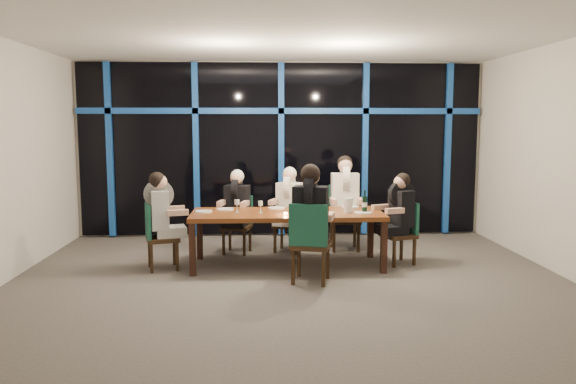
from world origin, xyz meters
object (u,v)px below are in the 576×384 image
at_px(dining_table, 287,217).
at_px(water_pitcher, 348,205).
at_px(chair_end_left, 157,233).
at_px(chair_far_left, 238,221).
at_px(chair_end_right, 403,229).
at_px(diner_end_right, 399,205).
at_px(chair_far_right, 344,214).
at_px(diner_near_mid, 311,206).
at_px(diner_far_right, 345,189).
at_px(chair_far_mid, 290,219).
at_px(diner_far_mid, 289,197).
at_px(diner_end_left, 162,206).
at_px(diner_far_left, 237,199).
at_px(chair_near_mid, 310,239).
at_px(wine_bottle, 365,204).

height_order(dining_table, water_pitcher, water_pitcher).
bearing_deg(chair_end_left, dining_table, -102.11).
height_order(chair_far_left, chair_end_right, chair_end_right).
relative_size(diner_end_right, water_pitcher, 4.29).
bearing_deg(diner_end_right, water_pitcher, -98.53).
distance_m(chair_far_right, diner_near_mid, 1.99).
distance_m(dining_table, diner_end_right, 1.56).
bearing_deg(chair_end_left, diner_near_mid, -124.66).
bearing_deg(chair_far_right, chair_end_left, -156.01).
bearing_deg(diner_far_right, chair_far_left, -176.45).
relative_size(chair_far_mid, diner_far_mid, 1.03).
xyz_separation_m(chair_far_mid, diner_end_left, (-1.77, -1.02, 0.36)).
bearing_deg(diner_near_mid, chair_far_right, -95.77).
xyz_separation_m(chair_far_left, diner_far_left, (-0.02, -0.07, 0.34)).
bearing_deg(diner_near_mid, diner_far_mid, -68.78).
distance_m(chair_far_left, diner_far_left, 0.35).
relative_size(chair_near_mid, diner_far_right, 1.03).
bearing_deg(dining_table, water_pitcher, -6.91).
relative_size(dining_table, diner_end_left, 2.98).
xyz_separation_m(chair_far_left, diner_far_mid, (0.77, -0.01, 0.37)).
relative_size(chair_far_mid, chair_far_right, 0.89).
distance_m(dining_table, diner_end_left, 1.69).
bearing_deg(diner_end_left, chair_near_mid, -128.20).
bearing_deg(diner_end_left, diner_far_left, -62.75).
xyz_separation_m(chair_far_right, chair_end_right, (0.68, -0.97, -0.07)).
xyz_separation_m(chair_far_left, wine_bottle, (1.75, -0.97, 0.39)).
xyz_separation_m(diner_end_right, water_pitcher, (-0.74, -0.13, 0.02)).
xyz_separation_m(diner_far_left, diner_end_right, (2.27, -0.77, 0.01)).
bearing_deg(dining_table, chair_far_left, 128.73).
xyz_separation_m(chair_end_right, water_pitcher, (-0.81, -0.16, 0.36)).
bearing_deg(chair_far_mid, diner_near_mid, -64.16).
distance_m(diner_end_right, water_pitcher, 0.75).
bearing_deg(diner_far_right, chair_far_right, 90.00).
bearing_deg(diner_far_left, diner_far_mid, 18.69).
height_order(chair_end_left, diner_end_right, diner_end_right).
distance_m(chair_end_right, diner_far_mid, 1.79).
bearing_deg(diner_far_left, diner_far_right, 19.20).
bearing_deg(chair_near_mid, diner_end_left, -7.81).
bearing_deg(diner_far_right, chair_far_mid, -178.16).
relative_size(diner_far_left, diner_far_mid, 0.97).
distance_m(chair_end_right, wine_bottle, 0.71).
xyz_separation_m(diner_far_right, diner_end_left, (-2.62, -1.03, -0.09)).
xyz_separation_m(chair_far_right, diner_end_right, (0.61, -0.99, 0.28)).
bearing_deg(diner_far_left, chair_end_left, -124.25).
distance_m(diner_near_mid, water_pitcher, 0.91).
relative_size(diner_far_left, diner_far_right, 0.87).
relative_size(chair_far_mid, chair_near_mid, 0.88).
xyz_separation_m(dining_table, diner_far_mid, (0.06, 0.86, 0.16)).
relative_size(chair_end_left, diner_end_left, 1.03).
height_order(chair_near_mid, diner_far_mid, diner_far_mid).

